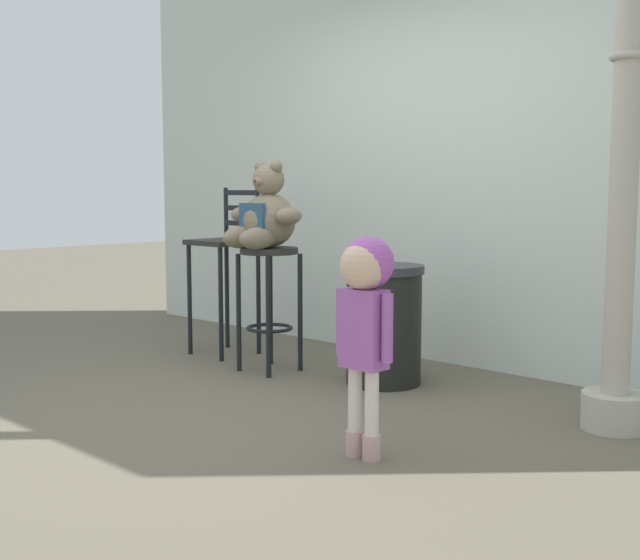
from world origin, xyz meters
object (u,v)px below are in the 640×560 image
bar_chair_empty (226,255)px  teddy_bear (265,216)px  child_walking (365,298)px  bar_stool_with_teddy (269,284)px  trash_bin (384,324)px  lamppost (624,173)px

bar_chair_empty → teddy_bear: bearing=-17.9°
child_walking → bar_chair_empty: size_ratio=0.82×
bar_stool_with_teddy → child_walking: bearing=-29.7°
bar_stool_with_teddy → trash_bin: (0.75, 0.24, -0.20)m
lamppost → bar_chair_empty: 2.85m
bar_stool_with_teddy → child_walking: size_ratio=0.82×
bar_stool_with_teddy → bar_chair_empty: bar_chair_empty is taller
teddy_bear → trash_bin: teddy_bear is taller
bar_stool_with_teddy → teddy_bear: teddy_bear is taller
teddy_bear → child_walking: (1.55, -0.86, -0.30)m
bar_chair_empty → bar_stool_with_teddy: bearing=-15.5°
teddy_bear → lamppost: (2.17, 0.30, 0.25)m
child_walking → lamppost: lamppost is taller
lamppost → bar_chair_empty: size_ratio=2.62×
teddy_bear → trash_bin: (0.75, 0.27, -0.64)m
teddy_bear → lamppost: lamppost is taller
bar_chair_empty → child_walking: bearing=-25.9°
trash_bin → bar_chair_empty: bar_chair_empty is taller
trash_bin → lamppost: 1.67m
bar_chair_empty → trash_bin: bearing=2.6°
lamppost → bar_stool_with_teddy: bearing=-172.8°
child_walking → teddy_bear: bearing=155.8°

